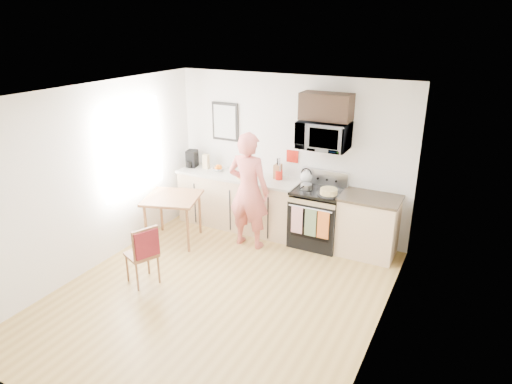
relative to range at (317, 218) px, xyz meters
The scene contains 28 objects.
floor 2.12m from the range, 107.69° to the right, with size 4.60×4.60×0.00m, color #A27C3E.
back_wall 1.12m from the range, 152.75° to the left, with size 4.00×0.04×2.60m, color white.
front_wall 4.41m from the range, 98.38° to the right, with size 4.00×0.04×2.60m, color white.
left_wall 3.40m from the range, 143.09° to the right, with size 0.04×4.60×2.60m, color white.
right_wall 2.55m from the range, 55.26° to the right, with size 0.04×4.60×2.60m, color white.
ceiling 3.00m from the range, 107.69° to the right, with size 4.00×4.60×0.04m, color silver.
window 3.06m from the range, 155.62° to the right, with size 0.06×1.40×1.50m.
cabinet_left 1.43m from the range, behind, with size 2.10×0.60×0.90m, color #D7B589.
countertop_left 1.51m from the range, behind, with size 2.14×0.64×0.04m, color beige.
cabinet_right 0.80m from the range, ahead, with size 0.84×0.60×0.90m, color #D7B589.
countertop_right 0.93m from the range, ahead, with size 0.88×0.64×0.04m, color black.
range is the anchor object (origin of this frame).
microwave 1.33m from the range, 90.06° to the left, with size 0.76×0.51×0.42m, color #B1B2B6.
upper_cabinet 1.75m from the range, 90.04° to the left, with size 0.76×0.35×0.40m, color black.
wall_art 2.27m from the range, behind, with size 0.50×0.04×0.65m.
wall_trivet 1.09m from the range, 151.92° to the left, with size 0.20×0.02×0.20m, color #A81A0E.
person 1.19m from the range, 150.98° to the right, with size 0.67×0.44×1.84m, color #C34035.
dining_table 2.31m from the range, 155.64° to the right, with size 0.89×0.89×0.77m.
chair 2.74m from the range, 125.71° to the right, with size 0.52×0.49×0.87m.
knife_block 1.00m from the range, 167.73° to the left, with size 0.11×0.15×0.23m, color brown.
utensil_crock 0.98m from the range, behind, with size 0.12×0.12×0.36m.
fruit_bowl 1.93m from the range, behind, with size 0.22×0.22×0.10m.
milk_carton 2.20m from the range, behind, with size 0.10×0.10×0.25m, color tan.
coffee_maker 2.47m from the range, behind, with size 0.20×0.26×0.30m.
bread_bag 1.34m from the range, behind, with size 0.28×0.13×0.10m, color #DBBA73.
cake 0.60m from the range, 38.26° to the right, with size 0.32×0.32×0.10m.
kettle 0.69m from the range, 147.07° to the left, with size 0.20×0.20×0.26m.
pot 0.57m from the range, 156.36° to the right, with size 0.18×0.30×0.09m.
Camera 1 is at (2.76, -4.33, 3.38)m, focal length 32.00 mm.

